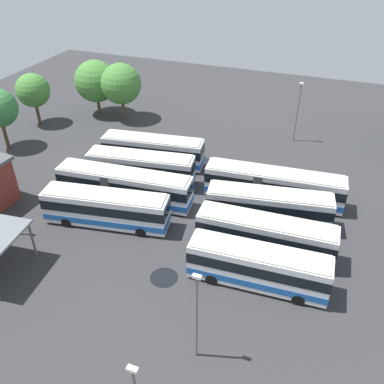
# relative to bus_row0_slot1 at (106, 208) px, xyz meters

# --- Properties ---
(ground_plane) EXTENTS (93.30, 93.30, 0.00)m
(ground_plane) POSITION_rel_bus_row0_slot1_xyz_m (7.17, 4.66, -1.86)
(ground_plane) COLOR #333335
(bus_row0_slot1) EXTENTS (12.12, 4.41, 3.51)m
(bus_row0_slot1) POSITION_rel_bus_row0_slot1_xyz_m (0.00, 0.00, 0.00)
(bus_row0_slot1) COLOR silver
(bus_row0_slot1) RESTS_ON ground_plane
(bus_row0_slot2) EXTENTS (14.12, 3.65, 3.51)m
(bus_row0_slot2) POSITION_rel_bus_row0_slot1_xyz_m (-0.31, 4.06, 0.00)
(bus_row0_slot2) COLOR silver
(bus_row0_slot2) RESTS_ON ground_plane
(bus_row0_slot3) EXTENTS (11.86, 4.23, 3.51)m
(bus_row0_slot3) POSITION_rel_bus_row0_slot1_xyz_m (-0.26, 7.87, -0.00)
(bus_row0_slot3) COLOR silver
(bus_row0_slot3) RESTS_ON ground_plane
(bus_row0_slot4) EXTENTS (12.00, 4.08, 3.51)m
(bus_row0_slot4) POSITION_rel_bus_row0_slot1_xyz_m (-0.70, 11.92, -0.00)
(bus_row0_slot4) COLOR silver
(bus_row0_slot4) RESTS_ON ground_plane
(bus_row1_slot0) EXTENTS (11.13, 3.02, 3.51)m
(bus_row1_slot0) POSITION_rel_bus_row0_slot1_xyz_m (15.08, -2.61, -0.00)
(bus_row1_slot0) COLOR silver
(bus_row1_slot0) RESTS_ON ground_plane
(bus_row1_slot1) EXTENTS (11.93, 2.95, 3.51)m
(bus_row1_slot1) POSITION_rel_bus_row0_slot1_xyz_m (14.81, 1.33, -0.00)
(bus_row1_slot1) COLOR silver
(bus_row1_slot1) RESTS_ON ground_plane
(bus_row1_slot2) EXTENTS (11.85, 4.32, 3.51)m
(bus_row1_slot2) POSITION_rel_bus_row0_slot1_xyz_m (14.24, 5.55, -0.00)
(bus_row1_slot2) COLOR silver
(bus_row1_slot2) RESTS_ON ground_plane
(bus_row1_slot3) EXTENTS (14.11, 3.58, 3.51)m
(bus_row1_slot3) POSITION_rel_bus_row0_slot1_xyz_m (13.88, 9.42, 0.00)
(bus_row1_slot3) COLOR silver
(bus_row1_slot3) RESTS_ON ground_plane
(lamp_post_by_building) EXTENTS (0.56, 0.28, 7.45)m
(lamp_post_by_building) POSITION_rel_bus_row0_slot1_xyz_m (12.79, -10.42, 2.28)
(lamp_post_by_building) COLOR slate
(lamp_post_by_building) RESTS_ON ground_plane
(lamp_post_near_entrance) EXTENTS (0.56, 0.28, 7.77)m
(lamp_post_near_entrance) POSITION_rel_bus_row0_slot1_xyz_m (13.82, 24.07, 2.44)
(lamp_post_near_entrance) COLOR slate
(lamp_post_near_entrance) RESTS_ON ground_plane
(tree_west_edge) EXTENTS (5.63, 5.63, 8.01)m
(tree_west_edge) POSITION_rel_bus_row0_slot1_xyz_m (-10.36, 22.55, 3.32)
(tree_west_edge) COLOR brown
(tree_west_edge) RESTS_ON ground_plane
(tree_east_edge) EXTENTS (4.56, 4.56, 7.13)m
(tree_east_edge) POSITION_rel_bus_row0_slot1_xyz_m (-20.84, 16.92, 2.98)
(tree_east_edge) COLOR brown
(tree_east_edge) RESTS_ON ground_plane
(tree_northwest) EXTENTS (5.94, 5.94, 7.87)m
(tree_northwest) POSITION_rel_bus_row0_slot1_xyz_m (-14.72, 22.99, 3.03)
(tree_northwest) COLOR brown
(tree_northwest) RESTS_ON ground_plane
(puddle_back_corner) EXTENTS (2.32, 2.32, 0.01)m
(puddle_back_corner) POSITION_rel_bus_row0_slot1_xyz_m (7.87, -4.62, -1.85)
(puddle_back_corner) COLOR black
(puddle_back_corner) RESTS_ON ground_plane
(puddle_near_shelter) EXTENTS (2.13, 2.13, 0.01)m
(puddle_near_shelter) POSITION_rel_bus_row0_slot1_xyz_m (4.23, 14.73, -1.85)
(puddle_near_shelter) COLOR black
(puddle_near_shelter) RESTS_ON ground_plane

